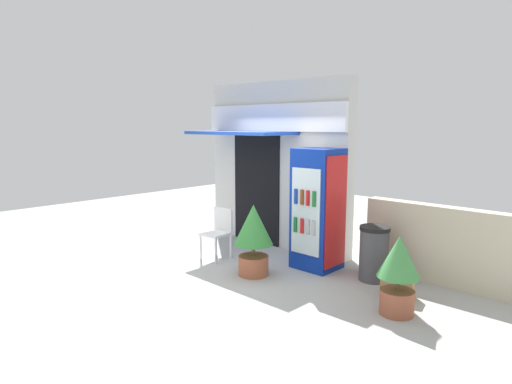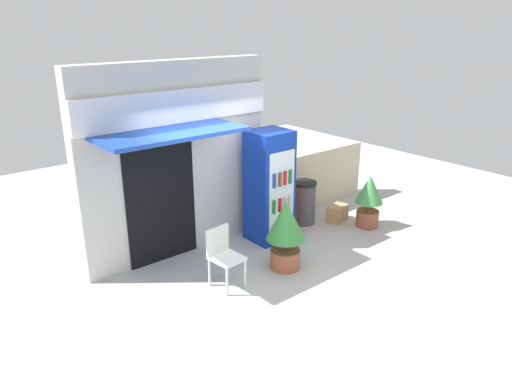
{
  "view_description": "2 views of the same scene",
  "coord_description": "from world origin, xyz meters",
  "px_view_note": "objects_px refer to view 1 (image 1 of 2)",
  "views": [
    {
      "loc": [
        5.08,
        -4.81,
        2.35
      ],
      "look_at": [
        0.09,
        0.42,
        1.23
      ],
      "focal_mm": 30.56,
      "sensor_mm": 36.0,
      "label": 1
    },
    {
      "loc": [
        -4.15,
        -4.95,
        3.72
      ],
      "look_at": [
        0.28,
        0.43,
        1.19
      ],
      "focal_mm": 33.39,
      "sensor_mm": 36.0,
      "label": 2
    }
  ],
  "objects_px": {
    "potted_plant_near_shop": "(253,234)",
    "plastic_chair": "(219,230)",
    "cardboard_box": "(398,286)",
    "trash_bin": "(374,253)",
    "drink_cooler": "(318,209)",
    "potted_plant_curbside": "(398,269)"
  },
  "relations": [
    {
      "from": "potted_plant_near_shop",
      "to": "plastic_chair",
      "type": "bearing_deg",
      "value": 168.88
    },
    {
      "from": "plastic_chair",
      "to": "cardboard_box",
      "type": "relative_size",
      "value": 2.1
    },
    {
      "from": "trash_bin",
      "to": "drink_cooler",
      "type": "bearing_deg",
      "value": -173.66
    },
    {
      "from": "cardboard_box",
      "to": "drink_cooler",
      "type": "bearing_deg",
      "value": 170.66
    },
    {
      "from": "potted_plant_near_shop",
      "to": "potted_plant_curbside",
      "type": "height_order",
      "value": "potted_plant_near_shop"
    },
    {
      "from": "drink_cooler",
      "to": "plastic_chair",
      "type": "height_order",
      "value": "drink_cooler"
    },
    {
      "from": "plastic_chair",
      "to": "potted_plant_curbside",
      "type": "distance_m",
      "value": 3.36
    },
    {
      "from": "potted_plant_near_shop",
      "to": "cardboard_box",
      "type": "xyz_separation_m",
      "value": [
        2.06,
        0.72,
        -0.5
      ]
    },
    {
      "from": "potted_plant_near_shop",
      "to": "drink_cooler",
      "type": "bearing_deg",
      "value": 62.17
    },
    {
      "from": "cardboard_box",
      "to": "trash_bin",
      "type": "bearing_deg",
      "value": 147.56
    },
    {
      "from": "potted_plant_near_shop",
      "to": "trash_bin",
      "type": "distance_m",
      "value": 1.86
    },
    {
      "from": "plastic_chair",
      "to": "trash_bin",
      "type": "bearing_deg",
      "value": 19.12
    },
    {
      "from": "plastic_chair",
      "to": "potted_plant_curbside",
      "type": "bearing_deg",
      "value": -0.23
    },
    {
      "from": "potted_plant_curbside",
      "to": "trash_bin",
      "type": "height_order",
      "value": "potted_plant_curbside"
    },
    {
      "from": "drink_cooler",
      "to": "trash_bin",
      "type": "xyz_separation_m",
      "value": [
        0.97,
        0.11,
        -0.57
      ]
    },
    {
      "from": "potted_plant_near_shop",
      "to": "potted_plant_curbside",
      "type": "bearing_deg",
      "value": 4.77
    },
    {
      "from": "plastic_chair",
      "to": "potted_plant_near_shop",
      "type": "relative_size",
      "value": 0.79
    },
    {
      "from": "plastic_chair",
      "to": "potted_plant_curbside",
      "type": "relative_size",
      "value": 0.88
    },
    {
      "from": "drink_cooler",
      "to": "trash_bin",
      "type": "relative_size",
      "value": 2.35
    },
    {
      "from": "cardboard_box",
      "to": "potted_plant_curbside",
      "type": "bearing_deg",
      "value": -65.33
    },
    {
      "from": "potted_plant_curbside",
      "to": "trash_bin",
      "type": "relative_size",
      "value": 1.2
    },
    {
      "from": "drink_cooler",
      "to": "trash_bin",
      "type": "bearing_deg",
      "value": 6.34
    }
  ]
}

